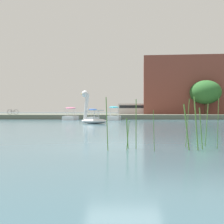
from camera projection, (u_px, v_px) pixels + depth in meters
name	position (u px, v px, depth m)	size (l,w,h in m)	color
ground_plane	(124.00, 145.00, 9.80)	(506.43, 506.43, 0.00)	#385966
shore_bank_far	(124.00, 116.00, 49.94)	(112.79, 22.01, 0.60)	#5B6051
swan_boat	(92.00, 115.00, 26.47)	(2.71, 1.94, 2.94)	white
pedal_boat_cyan	(114.00, 116.00, 36.52)	(1.71, 2.49, 1.67)	white
pedal_boat_blue	(93.00, 116.00, 37.21)	(1.48, 2.23, 1.39)	white
pedal_boat_pink	(71.00, 116.00, 37.08)	(1.72, 2.50, 1.57)	white
tree_broadleaf_left	(205.00, 92.00, 45.83)	(6.52, 6.61, 5.19)	#4C3823
bicycle_parked	(13.00, 112.00, 42.18)	(1.67, 0.28, 0.73)	black
parked_van	(132.00, 108.00, 52.84)	(4.76, 1.86, 1.79)	silver
apartment_block	(212.00, 87.00, 52.45)	(23.88, 12.42, 9.33)	brown
reed_clump_foreground	(178.00, 127.00, 8.72)	(3.61, 1.49, 1.54)	#4C7F33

